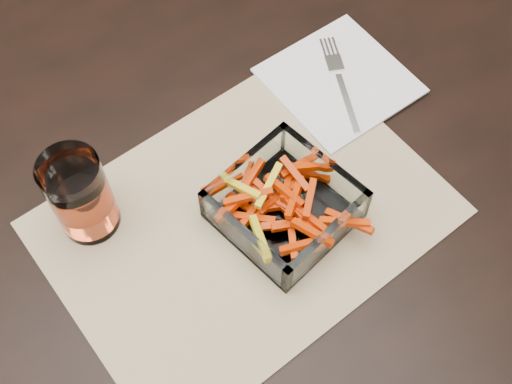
{
  "coord_description": "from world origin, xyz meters",
  "views": [
    {
      "loc": [
        -0.13,
        -0.41,
        1.43
      ],
      "look_at": [
        0.05,
        -0.08,
        0.78
      ],
      "focal_mm": 45.0,
      "sensor_mm": 36.0,
      "label": 1
    }
  ],
  "objects_px": {
    "glass_bowl": "(285,207)",
    "dining_table": "(198,203)",
    "tumbler": "(81,197)",
    "fork": "(340,80)"
  },
  "relations": [
    {
      "from": "dining_table",
      "to": "glass_bowl",
      "type": "distance_m",
      "value": 0.17
    },
    {
      "from": "glass_bowl",
      "to": "fork",
      "type": "bearing_deg",
      "value": 40.52
    },
    {
      "from": "glass_bowl",
      "to": "tumbler",
      "type": "relative_size",
      "value": 1.47
    },
    {
      "from": "dining_table",
      "to": "fork",
      "type": "height_order",
      "value": "fork"
    },
    {
      "from": "dining_table",
      "to": "fork",
      "type": "distance_m",
      "value": 0.25
    },
    {
      "from": "glass_bowl",
      "to": "dining_table",
      "type": "bearing_deg",
      "value": 121.31
    },
    {
      "from": "dining_table",
      "to": "tumbler",
      "type": "height_order",
      "value": "tumbler"
    },
    {
      "from": "dining_table",
      "to": "fork",
      "type": "relative_size",
      "value": 9.98
    },
    {
      "from": "tumbler",
      "to": "glass_bowl",
      "type": "bearing_deg",
      "value": -26.67
    },
    {
      "from": "dining_table",
      "to": "fork",
      "type": "xyz_separation_m",
      "value": [
        0.23,
        0.03,
        0.1
      ]
    }
  ]
}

